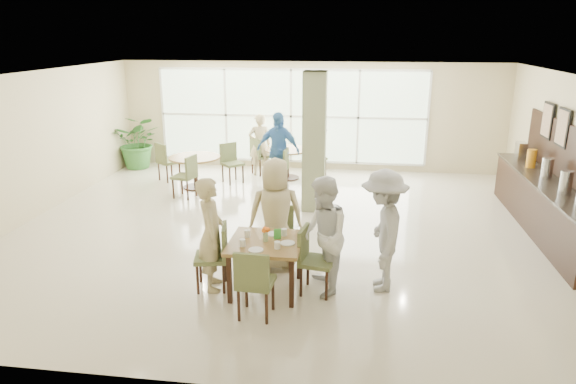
# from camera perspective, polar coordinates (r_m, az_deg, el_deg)

# --- Properties ---
(ground) EXTENTS (10.00, 10.00, 0.00)m
(ground) POSITION_cam_1_polar(r_m,az_deg,el_deg) (9.59, -0.21, -4.11)
(ground) COLOR beige
(ground) RESTS_ON ground
(room_shell) EXTENTS (10.00, 10.00, 10.00)m
(room_shell) POSITION_cam_1_polar(r_m,az_deg,el_deg) (9.11, -0.22, 5.91)
(room_shell) COLOR white
(room_shell) RESTS_ON ground
(window_bank) EXTENTS (7.00, 0.04, 7.00)m
(window_bank) POSITION_cam_1_polar(r_m,az_deg,el_deg) (13.58, 0.33, 8.41)
(window_bank) COLOR silver
(window_bank) RESTS_ON ground
(column) EXTENTS (0.45, 0.45, 2.80)m
(column) POSITION_cam_1_polar(r_m,az_deg,el_deg) (10.30, 2.94, 5.50)
(column) COLOR #7C815A
(column) RESTS_ON ground
(main_table) EXTENTS (1.00, 1.00, 0.75)m
(main_table) POSITION_cam_1_polar(r_m,az_deg,el_deg) (7.15, -2.50, -6.13)
(main_table) COLOR brown
(main_table) RESTS_ON ground
(round_table_left) EXTENTS (1.19, 1.19, 0.75)m
(round_table_left) POSITION_cam_1_polar(r_m,az_deg,el_deg) (12.16, -10.30, 3.18)
(round_table_left) COLOR brown
(round_table_left) RESTS_ON ground
(round_table_right) EXTENTS (1.08, 1.08, 0.75)m
(round_table_right) POSITION_cam_1_polar(r_m,az_deg,el_deg) (12.75, -0.10, 4.01)
(round_table_right) COLOR brown
(round_table_right) RESTS_ON ground
(chairs_main_table) EXTENTS (2.02, 1.94, 0.95)m
(chairs_main_table) POSITION_cam_1_polar(r_m,az_deg,el_deg) (7.25, -2.46, -7.42)
(chairs_main_table) COLOR #5A6437
(chairs_main_table) RESTS_ON ground
(chairs_table_left) EXTENTS (2.23, 1.86, 0.95)m
(chairs_table_left) POSITION_cam_1_polar(r_m,az_deg,el_deg) (12.28, -10.27, 2.76)
(chairs_table_left) COLOR #5A6437
(chairs_table_left) RESTS_ON ground
(chairs_table_right) EXTENTS (2.02, 1.79, 0.95)m
(chairs_table_right) POSITION_cam_1_polar(r_m,az_deg,el_deg) (12.70, -0.29, 3.52)
(chairs_table_right) COLOR #5A6437
(chairs_table_right) RESTS_ON ground
(tabletop_clutter) EXTENTS (0.74, 0.79, 0.21)m
(tabletop_clutter) POSITION_cam_1_polar(r_m,az_deg,el_deg) (7.08, -2.35, -5.09)
(tabletop_clutter) COLOR white
(tabletop_clutter) RESTS_ON main_table
(buffet_counter) EXTENTS (0.64, 4.70, 1.95)m
(buffet_counter) POSITION_cam_1_polar(r_m,az_deg,el_deg) (10.39, 26.83, -1.11)
(buffet_counter) COLOR black
(buffet_counter) RESTS_ON ground
(framed_art_a) EXTENTS (0.05, 0.55, 0.70)m
(framed_art_a) POSITION_cam_1_polar(r_m,az_deg,el_deg) (10.64, 28.22, 6.33)
(framed_art_a) COLOR black
(framed_art_a) RESTS_ON ground
(framed_art_b) EXTENTS (0.05, 0.55, 0.70)m
(framed_art_b) POSITION_cam_1_polar(r_m,az_deg,el_deg) (11.39, 26.89, 7.11)
(framed_art_b) COLOR black
(framed_art_b) RESTS_ON ground
(potted_plant) EXTENTS (1.41, 1.41, 1.42)m
(potted_plant) POSITION_cam_1_polar(r_m,az_deg,el_deg) (14.32, -16.29, 5.38)
(potted_plant) COLOR #32702D
(potted_plant) RESTS_ON ground
(teen_left) EXTENTS (0.53, 0.67, 1.63)m
(teen_left) POSITION_cam_1_polar(r_m,az_deg,el_deg) (7.25, -8.50, -4.65)
(teen_left) COLOR tan
(teen_left) RESTS_ON ground
(teen_far) EXTENTS (0.93, 0.64, 1.73)m
(teen_far) POSITION_cam_1_polar(r_m,az_deg,el_deg) (7.79, -1.37, -2.48)
(teen_far) COLOR tan
(teen_far) RESTS_ON ground
(teen_right) EXTENTS (0.80, 0.94, 1.67)m
(teen_right) POSITION_cam_1_polar(r_m,az_deg,el_deg) (7.06, 3.89, -4.95)
(teen_right) COLOR white
(teen_right) RESTS_ON ground
(teen_standing) EXTENTS (0.69, 1.15, 1.74)m
(teen_standing) POSITION_cam_1_polar(r_m,az_deg,el_deg) (7.25, 10.51, -4.28)
(teen_standing) COLOR #A6A6A8
(teen_standing) RESTS_ON ground
(adult_a) EXTENTS (1.15, 0.81, 1.78)m
(adult_a) POSITION_cam_1_polar(r_m,az_deg,el_deg) (11.94, -1.12, 4.67)
(adult_a) COLOR teal
(adult_a) RESTS_ON ground
(adult_b) EXTENTS (1.04, 1.62, 1.62)m
(adult_b) POSITION_cam_1_polar(r_m,az_deg,el_deg) (12.52, 3.32, 4.85)
(adult_b) COLOR white
(adult_b) RESTS_ON ground
(adult_standing) EXTENTS (0.67, 0.54, 1.58)m
(adult_standing) POSITION_cam_1_polar(r_m,az_deg,el_deg) (13.05, -3.16, 5.28)
(adult_standing) COLOR tan
(adult_standing) RESTS_ON ground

